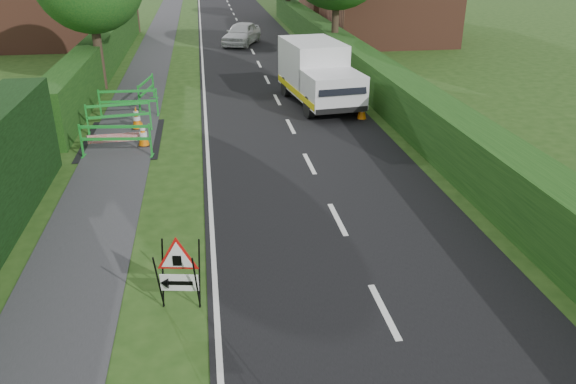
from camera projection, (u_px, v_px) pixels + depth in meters
ground at (243, 367)px, 8.41m from camera, size 120.00×120.00×0.00m
road_surface at (241, 28)px, 40.27m from camera, size 6.00×90.00×0.02m
footpath at (163, 29)px, 39.52m from camera, size 2.00×90.00×0.02m
hedge_west_far at (107, 69)px, 27.54m from camera, size 1.00×24.00×1.80m
hedge_east at (368, 90)px, 23.70m from camera, size 1.20×50.00×1.50m
triangle_sign at (176, 268)px, 9.41m from camera, size 0.93×0.93×1.18m
works_van at (318, 72)px, 21.31m from camera, size 2.55×5.21×2.28m
traffic_cone_0 at (362, 109)px, 19.73m from camera, size 0.38×0.38×0.79m
traffic_cone_1 at (353, 100)px, 20.77m from camera, size 0.38×0.38×0.79m
traffic_cone_2 at (339, 85)px, 22.85m from camera, size 0.38×0.38×0.79m
traffic_cone_3 at (143, 134)px, 17.20m from camera, size 0.38×0.38×0.79m
traffic_cone_4 at (136, 118)px, 18.74m from camera, size 0.38×0.38×0.79m
ped_barrier_0 at (115, 136)px, 16.24m from camera, size 2.09×0.60×1.00m
ped_barrier_1 at (119, 113)px, 18.37m from camera, size 2.09×0.61×1.00m
ped_barrier_2 at (128, 99)px, 19.98m from camera, size 2.07×0.43×1.00m
ped_barrier_3 at (146, 89)px, 21.36m from camera, size 0.73×2.09×1.00m
redwhite_plank at (116, 152)px, 16.85m from camera, size 1.50×0.15×0.25m
hatchback_car at (242, 33)px, 33.64m from camera, size 2.87×4.13×1.31m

